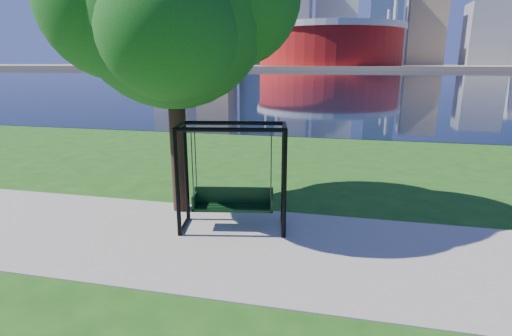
% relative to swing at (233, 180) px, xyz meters
% --- Properties ---
extents(ground, '(900.00, 900.00, 0.00)m').
position_rel_swing_xyz_m(ground, '(0.61, -0.30, -1.15)').
color(ground, '#1E5114').
rests_on(ground, ground).
extents(path, '(120.00, 4.00, 0.03)m').
position_rel_swing_xyz_m(path, '(0.61, -0.80, -1.13)').
color(path, '#9E937F').
rests_on(path, ground).
extents(river, '(900.00, 180.00, 0.02)m').
position_rel_swing_xyz_m(river, '(0.61, 101.70, -1.14)').
color(river, black).
rests_on(river, ground).
extents(far_bank, '(900.00, 228.00, 2.00)m').
position_rel_swing_xyz_m(far_bank, '(0.61, 305.70, -0.15)').
color(far_bank, '#937F60').
rests_on(far_bank, ground).
extents(stadium, '(83.00, 83.00, 32.00)m').
position_rel_swing_xyz_m(stadium, '(-9.39, 234.70, 13.08)').
color(stadium, maroon).
rests_on(stadium, far_bank).
extents(skyline, '(392.00, 66.00, 96.50)m').
position_rel_swing_xyz_m(skyline, '(-3.66, 319.09, 34.74)').
color(skyline, gray).
rests_on(skyline, far_bank).
extents(swing, '(2.46, 1.40, 2.37)m').
position_rel_swing_xyz_m(swing, '(0.00, 0.00, 0.00)').
color(swing, black).
rests_on(swing, ground).
extents(park_tree, '(5.67, 5.12, 7.04)m').
position_rel_swing_xyz_m(park_tree, '(-1.65, 0.87, 3.74)').
color(park_tree, black).
rests_on(park_tree, ground).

